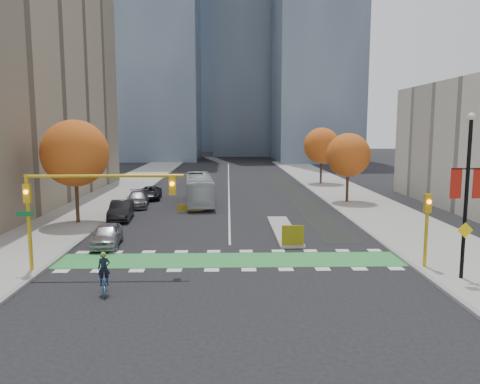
{
  "coord_description": "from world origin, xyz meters",
  "views": [
    {
      "loc": [
        -0.11,
        -24.71,
        7.54
      ],
      "look_at": [
        0.76,
        8.56,
        3.0
      ],
      "focal_mm": 35.0,
      "sensor_mm": 36.0,
      "label": 1
    }
  ],
  "objects": [
    {
      "name": "banner_lamppost",
      "position": [
        11.5,
        -2.5,
        4.61
      ],
      "size": [
        1.65,
        0.36,
        8.28
      ],
      "color": "black",
      "rests_on": "ground"
    },
    {
      "name": "tower_far",
      "position": [
        -4.0,
        140.0,
        40.0
      ],
      "size": [
        26.0,
        26.0,
        80.0
      ],
      "primitive_type": "cube",
      "color": "#47566B",
      "rests_on": "ground"
    },
    {
      "name": "bike_crossing",
      "position": [
        0.0,
        1.5,
        0.01
      ],
      "size": [
        20.0,
        3.0,
        0.01
      ],
      "primitive_type": "cube",
      "color": "#2E8C3C",
      "rests_on": "ground"
    },
    {
      "name": "parked_car_b",
      "position": [
        -9.0,
        13.8,
        0.79
      ],
      "size": [
        2.06,
        4.9,
        1.57
      ],
      "primitive_type": "imported",
      "rotation": [
        0.0,
        0.0,
        0.08
      ],
      "color": "black",
      "rests_on": "ground"
    },
    {
      "name": "tree_east_near",
      "position": [
        12.0,
        22.0,
        4.86
      ],
      "size": [
        4.4,
        4.4,
        7.08
      ],
      "color": "#332114",
      "rests_on": "ground"
    },
    {
      "name": "hazard_board",
      "position": [
        4.0,
        4.2,
        0.8
      ],
      "size": [
        1.4,
        0.12,
        1.3
      ],
      "primitive_type": "cube",
      "color": "yellow",
      "rests_on": "median_island"
    },
    {
      "name": "median_island",
      "position": [
        4.0,
        9.0,
        0.08
      ],
      "size": [
        1.6,
        10.0,
        0.16
      ],
      "primitive_type": "cube",
      "color": "gray",
      "rests_on": "ground"
    },
    {
      "name": "ground",
      "position": [
        0.0,
        0.0,
        0.0
      ],
      "size": [
        300.0,
        300.0,
        0.0
      ],
      "primitive_type": "plane",
      "color": "black",
      "rests_on": "ground"
    },
    {
      "name": "traffic_signal_east",
      "position": [
        10.5,
        -0.51,
        2.73
      ],
      "size": [
        0.35,
        0.43,
        4.1
      ],
      "color": "#BF9914",
      "rests_on": "ground"
    },
    {
      "name": "bike_lane_paint",
      "position": [
        7.5,
        30.0,
        0.01
      ],
      "size": [
        2.5,
        50.0,
        0.01
      ],
      "primitive_type": "cube",
      "color": "black",
      "rests_on": "ground"
    },
    {
      "name": "bus",
      "position": [
        -3.0,
        21.9,
        1.49
      ],
      "size": [
        3.45,
        10.85,
        2.97
      ],
      "primitive_type": "imported",
      "rotation": [
        0.0,
        0.0,
        0.09
      ],
      "color": "silver",
      "rests_on": "ground"
    },
    {
      "name": "tree_west",
      "position": [
        -12.0,
        12.0,
        5.62
      ],
      "size": [
        5.2,
        5.2,
        8.22
      ],
      "color": "#332114",
      "rests_on": "ground"
    },
    {
      "name": "parked_car_a",
      "position": [
        -7.94,
        5.0,
        0.73
      ],
      "size": [
        2.12,
        4.42,
        1.46
      ],
      "primitive_type": "imported",
      "rotation": [
        0.0,
        0.0,
        0.09
      ],
      "color": "#98989D",
      "rests_on": "ground"
    },
    {
      "name": "tree_east_far",
      "position": [
        12.5,
        38.0,
        5.24
      ],
      "size": [
        4.8,
        4.8,
        7.65
      ],
      "color": "#332114",
      "rests_on": "ground"
    },
    {
      "name": "parked_car_d",
      "position": [
        -8.46,
        25.18,
        0.67
      ],
      "size": [
        2.59,
        4.99,
        1.34
      ],
      "primitive_type": "imported",
      "rotation": [
        0.0,
        0.0,
        0.08
      ],
      "color": "black",
      "rests_on": "ground"
    },
    {
      "name": "sidewalk_east",
      "position": [
        13.5,
        20.0,
        0.07
      ],
      "size": [
        7.0,
        120.0,
        0.15
      ],
      "primitive_type": "cube",
      "color": "gray",
      "rests_on": "ground"
    },
    {
      "name": "traffic_signal_west",
      "position": [
        -7.93,
        -0.51,
        4.03
      ],
      "size": [
        8.53,
        0.56,
        5.2
      ],
      "color": "#BF9914",
      "rests_on": "ground"
    },
    {
      "name": "tower_nw",
      "position": [
        -18.0,
        90.0,
        35.0
      ],
      "size": [
        22.0,
        22.0,
        70.0
      ],
      "primitive_type": "cube",
      "color": "#47566B",
      "rests_on": "ground"
    },
    {
      "name": "sidewalk_west",
      "position": [
        -13.5,
        20.0,
        0.07
      ],
      "size": [
        7.0,
        120.0,
        0.15
      ],
      "primitive_type": "cube",
      "color": "gray",
      "rests_on": "ground"
    },
    {
      "name": "curb_west",
      "position": [
        -10.0,
        20.0,
        0.07
      ],
      "size": [
        0.3,
        120.0,
        0.16
      ],
      "primitive_type": "cube",
      "color": "gray",
      "rests_on": "ground"
    },
    {
      "name": "centre_line",
      "position": [
        0.0,
        40.0,
        0.01
      ],
      "size": [
        0.15,
        70.0,
        0.01
      ],
      "primitive_type": "cube",
      "color": "silver",
      "rests_on": "ground"
    },
    {
      "name": "parked_car_c",
      "position": [
        -8.88,
        20.18,
        0.74
      ],
      "size": [
        2.64,
        5.29,
        1.47
      ],
      "primitive_type": "imported",
      "rotation": [
        0.0,
        0.0,
        0.12
      ],
      "color": "#535359",
      "rests_on": "ground"
    },
    {
      "name": "tower_ne",
      "position": [
        20.0,
        85.0,
        30.0
      ],
      "size": [
        18.0,
        24.0,
        60.0
      ],
      "primitive_type": "cube",
      "color": "#47566B",
      "rests_on": "ground"
    },
    {
      "name": "curb_east",
      "position": [
        10.0,
        20.0,
        0.07
      ],
      "size": [
        0.3,
        120.0,
        0.16
      ],
      "primitive_type": "cube",
      "color": "gray",
      "rests_on": "ground"
    },
    {
      "name": "cyclist",
      "position": [
        -5.78,
        -3.91,
        0.66
      ],
      "size": [
        1.03,
        1.81,
        1.97
      ],
      "rotation": [
        0.0,
        0.0,
        0.27
      ],
      "color": "#215897",
      "rests_on": "ground"
    }
  ]
}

